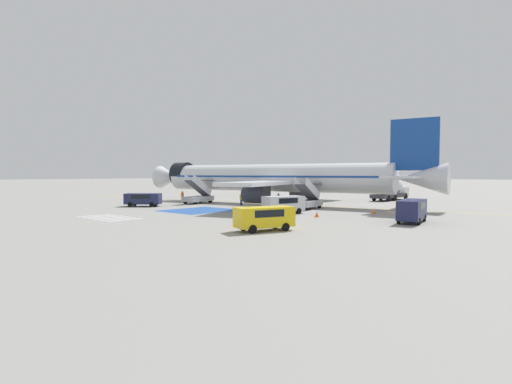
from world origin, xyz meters
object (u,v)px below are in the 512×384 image
Objects in this scene: ground_crew_2 at (279,199)px; traffic_cone_0 at (374,211)px; boarding_stairs_forward at (198,196)px; ground_crew_0 at (182,196)px; boarding_stairs_aft at (307,201)px; fuel_tanker at (390,190)px; traffic_cone_1 at (317,214)px; airliner at (274,178)px; service_van_0 at (283,203)px; service_van_1 at (143,198)px; ground_crew_1 at (241,198)px; service_van_3 at (412,209)px; service_van_2 at (264,216)px.

traffic_cone_0 is at bearing -19.49° from ground_crew_2.
ground_crew_0 is (-4.48, 0.61, -0.08)m from boarding_stairs_forward.
boarding_stairs_aft is (17.08, 3.04, -0.04)m from boarding_stairs_forward.
boarding_stairs_forward is 17.35m from boarding_stairs_aft.
traffic_cone_1 is at bearing -79.23° from fuel_tanker.
airliner is 13.73m from service_van_0.
service_van_0 is at bearing -146.60° from airliner.
airliner reaches higher than fuel_tanker.
service_van_1 is (-10.65, -14.47, -2.67)m from airliner.
boarding_stairs_forward is 1.14× the size of service_van_0.
ground_crew_0 is 11.67m from ground_crew_1.
fuel_tanker is 17.86× the size of traffic_cone_1.
ground_crew_0 is at bearing 165.10° from service_van_3.
airliner reaches higher than service_van_2.
airliner is 27.06× the size of ground_crew_0.
boarding_stairs_aft is 10.03× the size of traffic_cone_0.
service_van_2 is at bearing -40.47° from boarding_stairs_forward.
ground_crew_0 reaches higher than traffic_cone_1.
service_van_0 is at bearing -88.01° from boarding_stairs_aft.
service_van_1 is (-1.44, -8.27, 0.03)m from boarding_stairs_forward.
ground_crew_0 is (-3.04, 8.88, -0.11)m from service_van_1.
service_van_0 is at bearing 175.13° from service_van_3.
traffic_cone_0 is (8.73, -0.01, -0.70)m from boarding_stairs_aft.
ground_crew_1 reaches higher than traffic_cone_1.
traffic_cone_1 is at bearing 92.51° from ground_crew_1.
ground_crew_1 is 0.94× the size of ground_crew_2.
ground_crew_1 is (-9.93, -1.39, -0.01)m from boarding_stairs_aft.
airliner is at bearing 115.99° from ground_crew_2.
service_van_3 is at bearing -119.63° from service_van_1.
traffic_cone_1 is (5.96, -7.02, -0.71)m from boarding_stairs_aft.
airliner is 26.51× the size of ground_crew_1.
ground_crew_2 is (17.19, 2.24, 0.09)m from ground_crew_0.
service_van_1 is 27.65m from service_van_2.
service_van_3 is 9.06m from traffic_cone_1.
fuel_tanker is (0.95, 22.48, 0.68)m from boarding_stairs_aft.
service_van_2 is 8.76× the size of traffic_cone_0.
airliner is 83.56× the size of traffic_cone_1.
service_van_0 reaches higher than service_van_1.
service_van_1 is at bearing 8.32° from ground_crew_0.
boarding_stairs_aft is 1.10× the size of service_van_3.
service_van_0 is (1.42, -6.63, 0.18)m from boarding_stairs_aft.
service_van_2 is 14.14m from service_van_3.
boarding_stairs_aft reaches higher than ground_crew_2.
fuel_tanker reaches higher than service_van_3.
service_van_1 is 0.99× the size of service_van_2.
boarding_stairs_aft is 3.06× the size of ground_crew_2.
fuel_tanker is (8.81, 19.32, -2.06)m from airliner.
service_van_3 reaches higher than service_van_0.
ground_crew_1 is 3.08× the size of traffic_cone_0.
service_van_3 is at bearing 102.91° from ground_crew_1.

